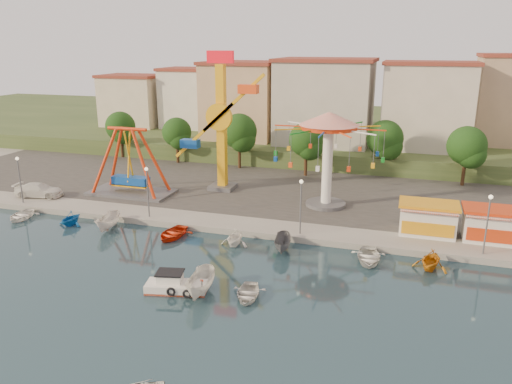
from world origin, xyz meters
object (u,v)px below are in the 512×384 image
at_px(pirate_ship_ride, 129,163).
at_px(skiff, 201,284).
at_px(cabin_motorboat, 175,286).
at_px(kamikaze_tower, 224,126).
at_px(van, 39,190).
at_px(wave_swinger, 328,138).
at_px(rowboat_a, 248,293).

distance_m(pirate_ship_ride, skiff, 26.60).
distance_m(pirate_ship_ride, cabin_motorboat, 25.37).
distance_m(kamikaze_tower, van, 22.93).
bearing_deg(kamikaze_tower, van, -154.91).
distance_m(wave_swinger, van, 34.02).
bearing_deg(pirate_ship_ride, wave_swinger, 5.66).
bearing_deg(kamikaze_tower, cabin_motorboat, -77.81).
relative_size(pirate_ship_ride, wave_swinger, 0.86).
bearing_deg(wave_swinger, cabin_motorboat, -109.02).
xyz_separation_m(cabin_motorboat, skiff, (2.09, 0.05, 0.43)).
bearing_deg(van, wave_swinger, -89.68).
bearing_deg(pirate_ship_ride, rowboat_a, -42.33).
height_order(kamikaze_tower, skiff, kamikaze_tower).
bearing_deg(kamikaze_tower, wave_swinger, -11.32).
relative_size(wave_swinger, skiff, 2.61).
relative_size(wave_swinger, cabin_motorboat, 2.41).
bearing_deg(cabin_motorboat, kamikaze_tower, 89.56).
bearing_deg(skiff, van, 144.91).
height_order(kamikaze_tower, wave_swinger, kamikaze_tower).
bearing_deg(skiff, cabin_motorboat, 175.70).
xyz_separation_m(kamikaze_tower, van, (-19.76, -9.25, -7.03)).
relative_size(pirate_ship_ride, kamikaze_tower, 0.61).
height_order(rowboat_a, skiff, skiff).
xyz_separation_m(pirate_ship_ride, skiff, (17.54, -19.68, -3.54)).
xyz_separation_m(pirate_ship_ride, rowboat_a, (20.99, -19.12, -4.04)).
relative_size(cabin_motorboat, van, 0.87).
bearing_deg(wave_swinger, van, -168.45).
distance_m(pirate_ship_ride, van, 11.00).
bearing_deg(pirate_ship_ride, cabin_motorboat, -51.94).
bearing_deg(van, cabin_motorboat, -132.68).
distance_m(pirate_ship_ride, rowboat_a, 28.68).
relative_size(rowboat_a, skiff, 0.78).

